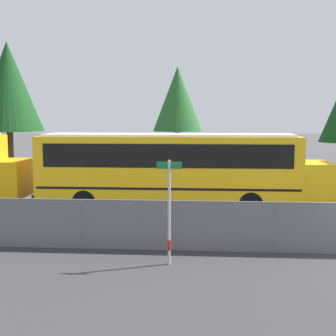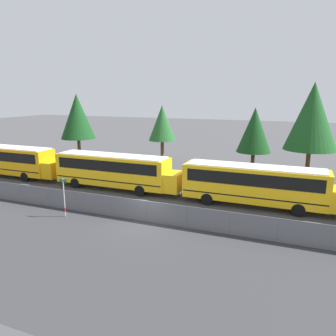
{
  "view_description": "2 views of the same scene",
  "coord_description": "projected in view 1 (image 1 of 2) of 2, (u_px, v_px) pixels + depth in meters",
  "views": [
    {
      "loc": [
        -5.23,
        -14.17,
        4.17
      ],
      "look_at": [
        -6.71,
        5.73,
        1.95
      ],
      "focal_mm": 50.0,
      "sensor_mm": 36.0,
      "label": 1
    },
    {
      "loc": [
        9.76,
        -20.11,
        9.0
      ],
      "look_at": [
        -1.07,
        6.78,
        2.49
      ],
      "focal_mm": 35.0,
      "sensor_mm": 36.0,
      "label": 2
    }
  ],
  "objects": [
    {
      "name": "tree_3",
      "position": [
        178.0,
        99.0,
        33.44
      ],
      "size": [
        3.55,
        3.55,
        7.69
      ],
      "color": "#51381E",
      "rests_on": "ground_plane"
    },
    {
      "name": "tree_1",
      "position": [
        8.0,
        87.0,
        31.35
      ],
      "size": [
        4.61,
        4.61,
        9.13
      ],
      "color": "#51381E",
      "rests_on": "ground_plane"
    },
    {
      "name": "street_sign",
      "position": [
        169.0,
        210.0,
        13.04
      ],
      "size": [
        0.7,
        0.09,
        2.96
      ],
      "color": "#B7B7BC",
      "rests_on": "ground_plane"
    },
    {
      "name": "school_bus_1",
      "position": [
        175.0,
        165.0,
        20.74
      ],
      "size": [
        12.91,
        2.54,
        3.39
      ],
      "color": "yellow",
      "rests_on": "ground_plane"
    }
  ]
}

